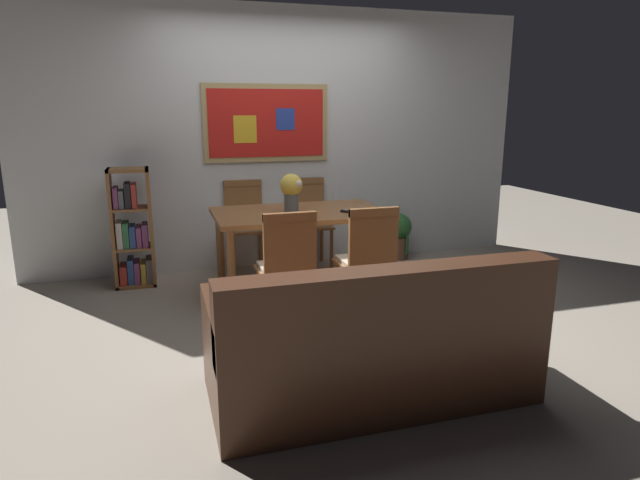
% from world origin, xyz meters
% --- Properties ---
extents(ground_plane, '(12.00, 12.00, 0.00)m').
position_xyz_m(ground_plane, '(0.00, 0.00, 0.00)').
color(ground_plane, gray).
extents(wall_back_with_painting, '(5.20, 0.14, 2.60)m').
position_xyz_m(wall_back_with_painting, '(-0.00, 1.53, 1.30)').
color(wall_back_with_painting, silver).
rests_on(wall_back_with_painting, ground_plane).
extents(dining_table, '(1.48, 0.91, 0.74)m').
position_xyz_m(dining_table, '(-0.10, 0.51, 0.65)').
color(dining_table, brown).
rests_on(dining_table, ground_plane).
extents(dining_chair_near_right, '(0.40, 0.41, 0.91)m').
position_xyz_m(dining_chair_near_right, '(0.22, -0.29, 0.54)').
color(dining_chair_near_right, brown).
rests_on(dining_chair_near_right, ground_plane).
extents(dining_chair_far_right, '(0.40, 0.41, 0.91)m').
position_xyz_m(dining_chair_far_right, '(0.21, 1.34, 0.54)').
color(dining_chair_far_right, brown).
rests_on(dining_chair_far_right, ground_plane).
extents(dining_chair_far_left, '(0.40, 0.41, 0.91)m').
position_xyz_m(dining_chair_far_left, '(-0.45, 1.36, 0.54)').
color(dining_chair_far_left, brown).
rests_on(dining_chair_far_left, ground_plane).
extents(dining_chair_near_left, '(0.40, 0.41, 0.91)m').
position_xyz_m(dining_chair_near_left, '(-0.41, -0.29, 0.54)').
color(dining_chair_near_left, brown).
rests_on(dining_chair_near_left, ground_plane).
extents(leather_couch, '(1.80, 0.84, 0.84)m').
position_xyz_m(leather_couch, '(-0.18, -1.37, 0.31)').
color(leather_couch, '#472819').
rests_on(leather_couch, ground_plane).
extents(bookshelf, '(0.36, 0.28, 1.09)m').
position_xyz_m(bookshelf, '(-1.53, 1.16, 0.49)').
color(bookshelf, brown).
rests_on(bookshelf, ground_plane).
extents(potted_ivy, '(0.28, 0.28, 0.50)m').
position_xyz_m(potted_ivy, '(1.22, 1.30, 0.27)').
color(potted_ivy, brown).
rests_on(potted_ivy, ground_plane).
extents(flower_vase, '(0.20, 0.20, 0.33)m').
position_xyz_m(flower_vase, '(-0.18, 0.49, 0.94)').
color(flower_vase, slate).
rests_on(flower_vase, dining_table).
extents(tv_remote, '(0.14, 0.14, 0.02)m').
position_xyz_m(tv_remote, '(0.29, 0.31, 0.75)').
color(tv_remote, black).
rests_on(tv_remote, dining_table).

